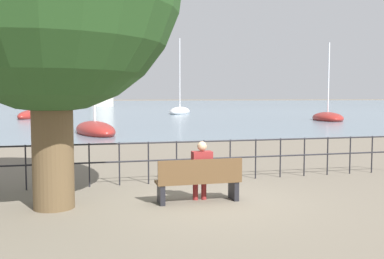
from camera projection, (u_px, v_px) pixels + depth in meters
ground_plane at (198, 201)px, 8.77m from camera, size 1000.00×1000.00×0.00m
harbor_water at (88, 103)px, 165.20m from camera, size 600.00×300.00×0.01m
park_bench at (199, 181)px, 8.68m from camera, size 1.74×0.45×0.90m
seated_person_left at (201, 169)px, 8.75m from camera, size 0.40×0.35×1.24m
promenade_railing at (177, 155)px, 10.69m from camera, size 12.81×0.04×1.05m
sailboat_0 at (95, 129)px, 25.23m from camera, size 2.98×6.13×11.52m
sailboat_1 at (32, 115)px, 44.49m from camera, size 3.34×6.77×9.47m
sailboat_2 at (180, 111)px, 57.33m from camera, size 5.23×8.06×10.41m
sailboat_3 at (328, 118)px, 40.21m from camera, size 4.11×6.16×7.58m
harbor_lighthouse at (101, 66)px, 104.63m from camera, size 5.96×5.96×21.34m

